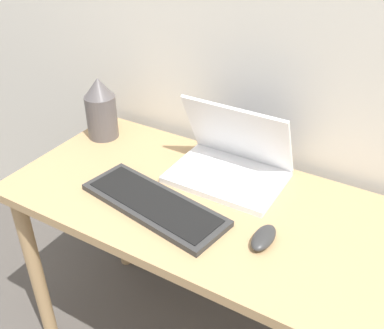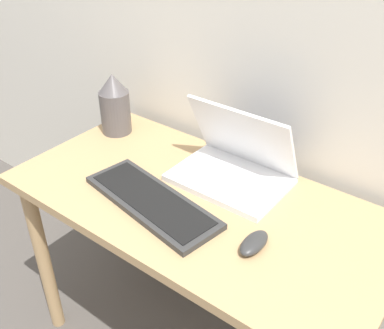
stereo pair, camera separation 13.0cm
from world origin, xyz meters
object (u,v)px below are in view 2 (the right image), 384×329
keyboard (152,201)px  mouse (254,243)px  vase (115,104)px  laptop (234,164)px

keyboard → mouse: 0.33m
keyboard → vase: size_ratio=2.10×
laptop → keyboard: size_ratio=0.73×
laptop → keyboard: (-0.12, -0.26, -0.04)m
laptop → vase: (-0.52, -0.00, 0.06)m
keyboard → vase: (-0.40, 0.25, 0.10)m
laptop → mouse: 0.32m
keyboard → vase: vase is taller
keyboard → mouse: size_ratio=4.34×
laptop → mouse: size_ratio=3.16×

